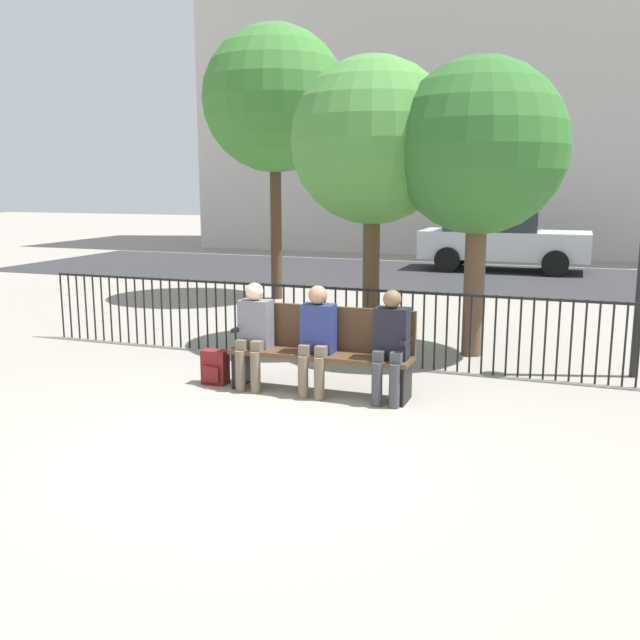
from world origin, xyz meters
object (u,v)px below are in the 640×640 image
Objects in this scene: seated_person_2 at (391,341)px; backpack at (215,368)px; seated_person_0 at (254,330)px; tree_2 at (480,148)px; tree_0 at (275,100)px; park_bench at (323,346)px; seated_person_1 at (317,334)px; parked_car_0 at (501,238)px; tree_1 at (373,142)px.

seated_person_2 reaches higher than backpack.
backpack is at bearing -178.87° from seated_person_0.
seated_person_0 is 0.31× the size of tree_2.
seated_person_0 is 0.23× the size of tree_0.
seated_person_1 reaches higher than park_bench.
park_bench is 0.20m from seated_person_1.
seated_person_1 is 12.00m from parked_car_0.
tree_0 is 5.58m from tree_2.
seated_person_2 is 3.14m from tree_2.
seated_person_1 is 0.30× the size of tree_1.
tree_0 reaches higher than tree_2.
backpack is at bearing -98.72° from parked_car_0.
tree_1 is (-0.92, 2.47, 2.10)m from seated_person_2.
park_bench is at bearing 6.61° from backpack.
seated_person_1 is 3.04× the size of backpack.
seated_person_1 is 0.23× the size of tree_0.
seated_person_0 is 0.30× the size of tree_1.
seated_person_1 is at bearing -62.84° from tree_0.
backpack is 0.10× the size of tree_1.
tree_0 is at bearing 111.18° from seated_person_0.
tree_1 reaches higher than seated_person_2.
tree_0 is 7.72m from parked_car_0.
seated_person_0 is 3.02× the size of backpack.
tree_0 is at bearing 106.88° from backpack.
tree_0 reaches higher than park_bench.
tree_2 is (4.27, -3.43, -1.10)m from tree_0.
tree_0 is 1.22× the size of parked_car_0.
tree_1 reaches higher than tree_2.
park_bench is at bearing 10.12° from seated_person_0.
seated_person_1 reaches higher than seated_person_0.
park_bench is 5.13× the size of backpack.
seated_person_2 is 2.06m from backpack.
backpack is (-2.01, -0.01, -0.46)m from seated_person_2.
backpack is (-1.21, -0.01, -0.46)m from seated_person_1.
tree_1 reaches higher than seated_person_1.
park_bench is 0.39× the size of tree_0.
tree_1 is at bearing -49.40° from tree_0.
seated_person_0 reaches higher than backpack.
tree_2 reaches higher than backpack.
parked_car_0 is (1.84, 11.99, 0.65)m from backpack.
park_bench reaches higher than backpack.
seated_person_1 is 3.24m from tree_1.
seated_person_1 is at bearing 179.98° from seated_person_2.
seated_person_0 is 3.70m from tree_2.
backpack is (-0.49, -0.01, -0.46)m from seated_person_0.
tree_1 is (-0.14, 2.34, 2.25)m from park_bench.
tree_0 is 4.50m from tree_1.
parked_car_0 is (0.63, 11.98, 0.19)m from seated_person_1.
seated_person_0 is 3.30m from tree_1.
park_bench is at bearing -86.61° from tree_1.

